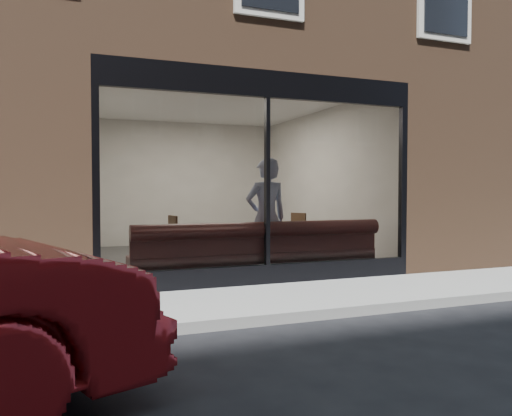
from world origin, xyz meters
name	(u,v)px	position (x,y,z in m)	size (l,w,h in m)	color
ground	(336,316)	(0.00, 0.00, 0.00)	(120.00, 120.00, 0.00)	black
sidewalk_near	(297,298)	(0.00, 1.00, 0.01)	(40.00, 2.00, 0.01)	gray
kerb_near	(338,312)	(0.00, -0.05, 0.06)	(40.00, 0.10, 0.12)	gray
host_building_pier_left	(24,183)	(-3.75, 8.00, 1.60)	(2.50, 12.00, 3.20)	brown
host_building_pier_right	(310,184)	(3.75, 8.00, 1.60)	(2.50, 12.00, 3.20)	brown
host_building_backfill	(161,185)	(0.00, 11.00, 1.60)	(5.00, 6.00, 3.20)	brown
cafe_floor	(213,258)	(0.00, 5.00, 0.02)	(6.00, 6.00, 0.00)	#2D2D30
cafe_ceiling	(213,104)	(0.00, 5.00, 3.19)	(6.00, 6.00, 0.00)	white
cafe_wall_back	(182,184)	(0.00, 7.99, 1.60)	(5.00, 5.00, 0.00)	beige
cafe_wall_left	(85,181)	(-2.49, 5.00, 1.60)	(6.00, 6.00, 0.00)	beige
cafe_wall_right	(321,182)	(2.49, 5.00, 1.60)	(6.00, 6.00, 0.00)	beige
storefront_kick	(267,274)	(0.00, 2.05, 0.15)	(5.00, 0.10, 0.30)	black
storefront_header	(267,84)	(0.00, 2.05, 3.00)	(5.00, 0.10, 0.40)	black
storefront_mullion	(267,182)	(0.00, 2.05, 1.55)	(0.06, 0.10, 2.50)	black
storefront_glass	(268,182)	(0.00, 2.02, 1.55)	(4.80, 4.80, 0.00)	white
banquette	(258,266)	(0.00, 2.45, 0.23)	(4.00, 0.55, 0.45)	#3B1517
person	(266,218)	(0.23, 2.65, 0.97)	(0.71, 0.47, 1.94)	#919EC5
cafe_table_left	(192,232)	(-0.93, 3.00, 0.74)	(0.67, 0.67, 0.04)	black
cafe_table_right	(272,228)	(0.60, 3.32, 0.74)	(0.68, 0.68, 0.04)	black
cafe_chair_left	(163,254)	(-1.16, 4.31, 0.24)	(0.42, 0.42, 0.04)	black
cafe_chair_right	(292,247)	(1.54, 4.46, 0.24)	(0.40, 0.40, 0.04)	black
wall_poster	(87,178)	(-2.45, 4.91, 1.66)	(0.02, 0.58, 0.77)	white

